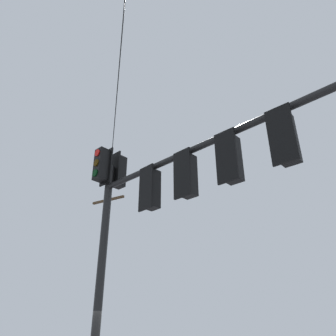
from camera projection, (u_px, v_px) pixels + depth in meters
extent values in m
cylinder|color=black|center=(100.00, 284.00, 7.45)|extent=(0.20, 0.20, 6.13)
cylinder|color=black|center=(199.00, 147.00, 6.67)|extent=(4.33, 4.50, 0.14)
cube|color=black|center=(119.00, 172.00, 8.99)|extent=(0.42, 0.42, 0.90)
cube|color=black|center=(114.00, 170.00, 8.88)|extent=(0.33, 0.35, 1.04)
cylinder|color=red|center=(124.00, 164.00, 9.23)|extent=(0.16, 0.17, 0.20)
cylinder|color=#3C2703|center=(123.00, 174.00, 9.09)|extent=(0.16, 0.17, 0.20)
cylinder|color=black|center=(123.00, 183.00, 8.96)|extent=(0.16, 0.17, 0.20)
cube|color=black|center=(101.00, 165.00, 8.60)|extent=(0.42, 0.42, 0.90)
cube|color=black|center=(106.00, 167.00, 8.71)|extent=(0.33, 0.35, 1.04)
cylinder|color=red|center=(97.00, 153.00, 8.62)|extent=(0.16, 0.17, 0.20)
cylinder|color=#3C2703|center=(96.00, 163.00, 8.49)|extent=(0.16, 0.17, 0.20)
cylinder|color=black|center=(95.00, 173.00, 8.36)|extent=(0.16, 0.17, 0.20)
cube|color=black|center=(152.00, 189.00, 7.28)|extent=(0.42, 0.42, 0.90)
cube|color=black|center=(146.00, 187.00, 7.17)|extent=(0.32, 0.36, 1.04)
cylinder|color=red|center=(157.00, 179.00, 7.52)|extent=(0.15, 0.17, 0.20)
cylinder|color=#3C2703|center=(157.00, 191.00, 7.38)|extent=(0.15, 0.17, 0.20)
cylinder|color=black|center=(157.00, 204.00, 7.25)|extent=(0.15, 0.17, 0.20)
cube|color=black|center=(188.00, 176.00, 6.63)|extent=(0.42, 0.42, 0.90)
cube|color=black|center=(182.00, 173.00, 6.52)|extent=(0.33, 0.35, 1.04)
cylinder|color=red|center=(192.00, 165.00, 6.87)|extent=(0.16, 0.17, 0.20)
cylinder|color=#3C2703|center=(193.00, 178.00, 6.73)|extent=(0.16, 0.17, 0.20)
cylinder|color=black|center=(193.00, 191.00, 6.60)|extent=(0.16, 0.17, 0.20)
cube|color=black|center=(231.00, 159.00, 5.98)|extent=(0.42, 0.42, 0.90)
cube|color=black|center=(226.00, 156.00, 5.86)|extent=(0.34, 0.34, 1.04)
cylinder|color=red|center=(235.00, 148.00, 6.22)|extent=(0.16, 0.16, 0.20)
cylinder|color=#3C2703|center=(236.00, 162.00, 6.08)|extent=(0.16, 0.16, 0.20)
cylinder|color=black|center=(238.00, 176.00, 5.95)|extent=(0.16, 0.16, 0.20)
cube|color=black|center=(286.00, 138.00, 5.32)|extent=(0.42, 0.42, 0.90)
cube|color=black|center=(281.00, 134.00, 5.21)|extent=(0.34, 0.34, 1.04)
cylinder|color=red|center=(287.00, 127.00, 5.57)|extent=(0.16, 0.16, 0.20)
cylinder|color=#3C2703|center=(290.00, 142.00, 5.43)|extent=(0.16, 0.16, 0.20)
cylinder|color=black|center=(293.00, 158.00, 5.30)|extent=(0.16, 0.16, 0.20)
cylinder|color=#4C3823|center=(102.00, 269.00, 16.63)|extent=(0.32, 0.32, 9.83)
cube|color=#4C3823|center=(108.00, 200.00, 18.33)|extent=(1.93, 1.32, 0.12)
cylinder|color=black|center=(119.00, 74.00, 9.08)|extent=(3.05, 20.72, 0.69)
cylinder|color=black|center=(119.00, 66.00, 9.22)|extent=(3.05, 20.72, 0.69)
cylinder|color=black|center=(120.00, 58.00, 9.35)|extent=(3.05, 20.72, 0.69)
cylinder|color=black|center=(121.00, 49.00, 9.51)|extent=(3.05, 20.72, 0.69)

